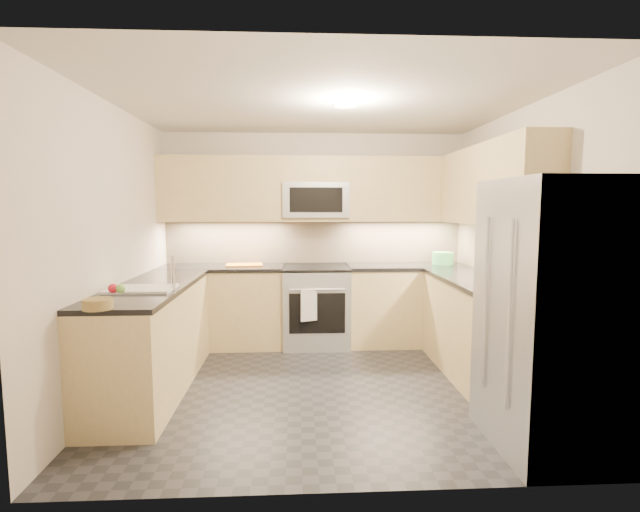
{
  "coord_description": "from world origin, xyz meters",
  "views": [
    {
      "loc": [
        -0.23,
        -4.07,
        1.61
      ],
      "look_at": [
        0.0,
        0.35,
        1.15
      ],
      "focal_mm": 26.0,
      "sensor_mm": 36.0,
      "label": 1
    }
  ],
  "objects_px": {
    "refrigerator": "(551,316)",
    "gas_range": "(316,307)",
    "utensil_bowl": "(443,258)",
    "cutting_board": "(244,265)",
    "microwave": "(315,200)",
    "fruit_basket": "(98,304)"
  },
  "relations": [
    {
      "from": "fruit_basket",
      "to": "refrigerator",
      "type": "bearing_deg",
      "value": -3.53
    },
    {
      "from": "refrigerator",
      "to": "utensil_bowl",
      "type": "height_order",
      "value": "refrigerator"
    },
    {
      "from": "microwave",
      "to": "fruit_basket",
      "type": "xyz_separation_m",
      "value": [
        -1.55,
        -2.36,
        -0.72
      ]
    },
    {
      "from": "refrigerator",
      "to": "gas_range",
      "type": "bearing_deg",
      "value": 120.88
    },
    {
      "from": "gas_range",
      "to": "microwave",
      "type": "bearing_deg",
      "value": 90.0
    },
    {
      "from": "gas_range",
      "to": "utensil_bowl",
      "type": "relative_size",
      "value": 3.59
    },
    {
      "from": "microwave",
      "to": "fruit_basket",
      "type": "distance_m",
      "value": 2.92
    },
    {
      "from": "refrigerator",
      "to": "cutting_board",
      "type": "distance_m",
      "value": 3.4
    },
    {
      "from": "fruit_basket",
      "to": "gas_range",
      "type": "bearing_deg",
      "value": 55.32
    },
    {
      "from": "utensil_bowl",
      "to": "cutting_board",
      "type": "distance_m",
      "value": 2.36
    },
    {
      "from": "utensil_bowl",
      "to": "cutting_board",
      "type": "relative_size",
      "value": 0.61
    },
    {
      "from": "utensil_bowl",
      "to": "cutting_board",
      "type": "height_order",
      "value": "utensil_bowl"
    },
    {
      "from": "cutting_board",
      "to": "utensil_bowl",
      "type": "bearing_deg",
      "value": -0.74
    },
    {
      "from": "refrigerator",
      "to": "fruit_basket",
      "type": "bearing_deg",
      "value": 176.47
    },
    {
      "from": "utensil_bowl",
      "to": "cutting_board",
      "type": "xyz_separation_m",
      "value": [
        -2.36,
        0.03,
        -0.07
      ]
    },
    {
      "from": "cutting_board",
      "to": "fruit_basket",
      "type": "height_order",
      "value": "fruit_basket"
    },
    {
      "from": "gas_range",
      "to": "cutting_board",
      "type": "relative_size",
      "value": 2.19
    },
    {
      "from": "gas_range",
      "to": "microwave",
      "type": "xyz_separation_m",
      "value": [
        0.0,
        0.12,
        1.24
      ]
    },
    {
      "from": "gas_range",
      "to": "microwave",
      "type": "height_order",
      "value": "microwave"
    },
    {
      "from": "refrigerator",
      "to": "cutting_board",
      "type": "height_order",
      "value": "refrigerator"
    },
    {
      "from": "gas_range",
      "to": "fruit_basket",
      "type": "height_order",
      "value": "fruit_basket"
    },
    {
      "from": "gas_range",
      "to": "utensil_bowl",
      "type": "distance_m",
      "value": 1.62
    }
  ]
}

